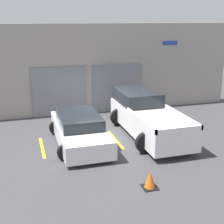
% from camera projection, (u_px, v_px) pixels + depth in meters
% --- Properties ---
extents(ground_plane, '(28.00, 28.00, 0.00)m').
position_uv_depth(ground_plane, '(107.00, 130.00, 14.64)').
color(ground_plane, '#3D3D3F').
extents(shophouse_building, '(16.51, 0.68, 4.80)m').
position_uv_depth(shophouse_building, '(91.00, 69.00, 16.98)').
color(shophouse_building, '#9E9389').
rests_on(shophouse_building, ground).
extents(pickup_truck, '(2.53, 5.50, 1.75)m').
position_uv_depth(pickup_truck, '(146.00, 116.00, 13.97)').
color(pickup_truck, white).
rests_on(pickup_truck, ground).
extents(sedan_white, '(2.23, 4.59, 1.27)m').
position_uv_depth(sedan_white, '(79.00, 130.00, 12.93)').
color(sedan_white, white).
rests_on(sedan_white, ground).
extents(parking_stripe_far_left, '(0.12, 2.20, 0.01)m').
position_uv_depth(parking_stripe_far_left, '(42.00, 148.00, 12.65)').
color(parking_stripe_far_left, gold).
rests_on(parking_stripe_far_left, ground).
extents(parking_stripe_left, '(0.12, 2.20, 0.01)m').
position_uv_depth(parking_stripe_left, '(115.00, 139.00, 13.51)').
color(parking_stripe_left, gold).
rests_on(parking_stripe_left, ground).
extents(parking_stripe_centre, '(0.12, 2.20, 0.01)m').
position_uv_depth(parking_stripe_centre, '(180.00, 132.00, 14.36)').
color(parking_stripe_centre, gold).
rests_on(parking_stripe_centre, ground).
extents(traffic_cone, '(0.47, 0.47, 0.55)m').
position_uv_depth(traffic_cone, '(150.00, 180.00, 9.58)').
color(traffic_cone, black).
rests_on(traffic_cone, ground).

